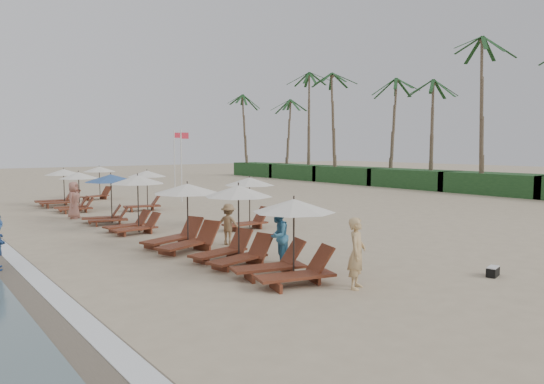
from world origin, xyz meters
TOP-DOWN VIEW (x-y plane):
  - ground at (0.00, 0.00)m, footprint 160.00×160.00m
  - shrub_hedge at (22.00, 14.50)m, footprint 3.20×53.00m
  - palm_row at (21.91, 15.40)m, footprint 7.00×52.00m
  - lounger_station_0 at (-5.91, -2.53)m, footprint 2.70×2.41m
  - lounger_station_1 at (-6.00, 0.01)m, footprint 2.58×2.25m
  - lounger_station_2 at (-6.27, 2.89)m, footprint 2.84×2.68m
  - lounger_station_3 at (-6.26, 7.18)m, footprint 2.50×2.25m
  - lounger_station_4 at (-6.25, 10.32)m, footprint 2.54×2.43m
  - lounger_station_5 at (-6.23, 15.57)m, footprint 2.39×2.13m
  - lounger_station_6 at (-6.27, 18.88)m, footprint 2.78×2.33m
  - inland_station_0 at (-1.87, 5.20)m, footprint 2.71×2.24m
  - inland_station_1 at (-2.90, 13.97)m, footprint 2.75×2.24m
  - inland_station_2 at (-3.12, 21.49)m, footprint 2.66×2.24m
  - beachgoer_near at (-4.96, -4.18)m, footprint 0.79×0.71m
  - beachgoer_mid_a at (-4.95, -0.94)m, footprint 1.07×1.00m
  - beachgoer_mid_b at (-4.50, 2.59)m, footprint 1.02×1.12m
  - beachgoer_far_b at (-7.07, 12.91)m, footprint 1.03×1.07m
  - duffel_bag at (-1.09, -5.63)m, footprint 0.54×0.37m
  - flag_pole_near at (0.78, 16.66)m, footprint 0.60×0.08m
  - flag_pole_far at (3.07, 22.33)m, footprint 0.59×0.08m

SIDE VIEW (x-z plane):
  - ground at x=0.00m, z-range 0.00..0.00m
  - duffel_bag at x=-1.09m, z-range 0.00..0.28m
  - beachgoer_mid_b at x=-4.50m, z-range 0.00..1.50m
  - shrub_hedge at x=22.00m, z-range 0.00..1.60m
  - beachgoer_mid_a at x=-4.95m, z-range 0.00..1.75m
  - beachgoer_near at x=-4.96m, z-range 0.00..1.80m
  - beachgoer_far_b at x=-7.07m, z-range 0.00..1.84m
  - lounger_station_6 at x=-6.27m, z-range -0.10..2.13m
  - lounger_station_0 at x=-5.91m, z-range -0.04..2.13m
  - lounger_station_2 at x=-6.27m, z-range -0.05..2.23m
  - lounger_station_1 at x=-6.00m, z-range -0.08..2.31m
  - lounger_station_5 at x=-6.23m, z-range 0.06..2.24m
  - lounger_station_3 at x=-6.26m, z-range 0.05..2.44m
  - lounger_station_4 at x=-6.25m, z-range 0.18..2.46m
  - inland_station_0 at x=-1.87m, z-range 0.24..2.46m
  - inland_station_1 at x=-2.90m, z-range 0.24..2.47m
  - inland_station_2 at x=-3.12m, z-range 0.30..2.52m
  - flag_pole_near at x=0.78m, z-range 0.25..4.94m
  - flag_pole_far at x=3.07m, z-range 0.25..5.11m
  - palm_row at x=21.91m, z-range 3.76..16.06m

